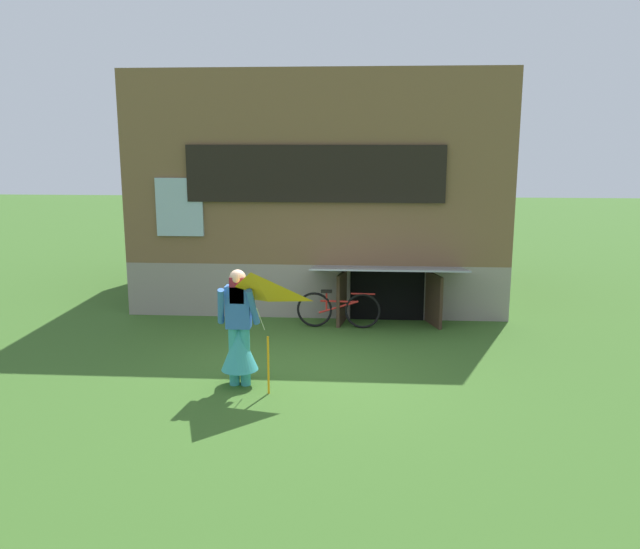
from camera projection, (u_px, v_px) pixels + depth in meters
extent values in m
plane|color=#386023|center=(300.00, 372.00, 9.85)|extent=(60.00, 60.00, 0.00)
cube|color=gray|center=(324.00, 265.00, 15.28)|extent=(7.37, 5.35, 1.05)
cube|color=brown|center=(324.00, 163.00, 14.81)|extent=(7.37, 5.35, 3.63)
cube|color=black|center=(315.00, 174.00, 12.17)|extent=(4.80, 0.08, 1.05)
cube|color=#9EB7C6|center=(315.00, 174.00, 12.19)|extent=(4.64, 0.04, 0.93)
cube|color=#9EB7C6|center=(180.00, 207.00, 12.49)|extent=(0.90, 0.06, 1.10)
cube|color=black|center=(387.00, 295.00, 12.57)|extent=(1.40, 0.03, 0.97)
cube|color=#3D2B1E|center=(342.00, 298.00, 12.35)|extent=(0.18, 0.70, 0.97)
cube|color=#3D2B1E|center=(433.00, 299.00, 12.23)|extent=(0.27, 0.68, 0.97)
cube|color=gray|center=(389.00, 269.00, 11.92)|extent=(2.80, 1.09, 0.18)
cylinder|color=teal|center=(234.00, 356.00, 9.25)|extent=(0.14, 0.14, 0.84)
cylinder|color=teal|center=(245.00, 356.00, 9.24)|extent=(0.14, 0.14, 0.84)
cone|color=teal|center=(239.00, 348.00, 9.22)|extent=(0.52, 0.52, 0.63)
cube|color=#3366B7|center=(238.00, 307.00, 9.10)|extent=(0.34, 0.20, 0.59)
cylinder|color=#3366B7|center=(221.00, 306.00, 9.01)|extent=(0.17, 0.33, 0.55)
cylinder|color=#3366B7|center=(253.00, 307.00, 8.98)|extent=(0.17, 0.33, 0.55)
cube|color=maroon|center=(237.00, 290.00, 8.99)|extent=(0.20, 0.08, 0.36)
sphere|color=#D8AD8E|center=(238.00, 278.00, 9.02)|extent=(0.23, 0.23, 0.23)
pyramid|color=orange|center=(251.00, 304.00, 8.48)|extent=(1.04, 0.87, 0.56)
cylinder|color=beige|center=(261.00, 319.00, 8.85)|extent=(0.01, 0.63, 0.48)
cylinder|color=orange|center=(268.00, 365.00, 8.93)|extent=(0.03, 0.03, 0.81)
torus|color=black|center=(363.00, 311.00, 12.03)|extent=(0.66, 0.07, 0.65)
torus|color=black|center=(314.00, 310.00, 12.12)|extent=(0.66, 0.07, 0.65)
cylinder|color=red|center=(339.00, 301.00, 12.04)|extent=(0.67, 0.06, 0.04)
cylinder|color=red|center=(339.00, 307.00, 12.06)|extent=(0.73, 0.06, 0.27)
cylinder|color=red|center=(326.00, 301.00, 12.06)|extent=(0.04, 0.04, 0.37)
cube|color=black|center=(327.00, 291.00, 12.03)|extent=(0.20, 0.08, 0.05)
cylinder|color=red|center=(363.00, 294.00, 11.96)|extent=(0.44, 0.04, 0.03)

